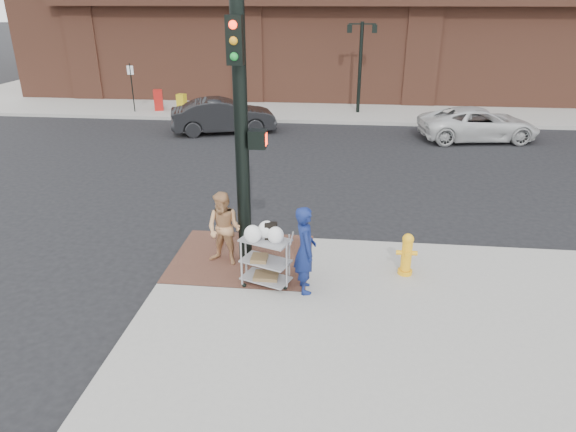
# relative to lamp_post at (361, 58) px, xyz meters

# --- Properties ---
(ground) EXTENTS (220.00, 220.00, 0.00)m
(ground) POSITION_rel_lamp_post_xyz_m (-2.00, -16.00, -2.62)
(ground) COLOR black
(ground) RESTS_ON ground
(sidewalk_far) EXTENTS (65.00, 36.00, 0.15)m
(sidewalk_far) POSITION_rel_lamp_post_xyz_m (10.50, 16.00, -2.54)
(sidewalk_far) COLOR gray
(sidewalk_far) RESTS_ON ground
(brick_curb_ramp) EXTENTS (2.80, 2.40, 0.01)m
(brick_curb_ramp) POSITION_rel_lamp_post_xyz_m (-2.60, -15.10, -2.46)
(brick_curb_ramp) COLOR #4A2C23
(brick_curb_ramp) RESTS_ON sidewalk_near
(lamp_post) EXTENTS (1.32, 0.22, 4.00)m
(lamp_post) POSITION_rel_lamp_post_xyz_m (0.00, 0.00, 0.00)
(lamp_post) COLOR black
(lamp_post) RESTS_ON sidewalk_far
(parking_sign) EXTENTS (0.05, 0.05, 2.20)m
(parking_sign) POSITION_rel_lamp_post_xyz_m (-10.50, -1.00, -1.37)
(parking_sign) COLOR black
(parking_sign) RESTS_ON sidewalk_far
(traffic_signal_pole) EXTENTS (0.61, 0.51, 5.00)m
(traffic_signal_pole) POSITION_rel_lamp_post_xyz_m (-2.48, -15.23, 0.21)
(traffic_signal_pole) COLOR black
(traffic_signal_pole) RESTS_ON sidewalk_near
(woman_blue) EXTENTS (0.53, 0.68, 1.64)m
(woman_blue) POSITION_rel_lamp_post_xyz_m (-1.21, -16.21, -1.65)
(woman_blue) COLOR navy
(woman_blue) RESTS_ON sidewalk_near
(pedestrian_tan) EXTENTS (0.86, 0.75, 1.51)m
(pedestrian_tan) POSITION_rel_lamp_post_xyz_m (-2.89, -15.34, -1.72)
(pedestrian_tan) COLOR tan
(pedestrian_tan) RESTS_ON sidewalk_near
(sedan_dark) EXTENTS (4.44, 2.66, 1.38)m
(sedan_dark) POSITION_rel_lamp_post_xyz_m (-5.51, -4.01, -1.93)
(sedan_dark) COLOR black
(sedan_dark) RESTS_ON ground
(minivan_white) EXTENTS (4.74, 2.70, 1.25)m
(minivan_white) POSITION_rel_lamp_post_xyz_m (4.54, -4.10, -1.99)
(minivan_white) COLOR silver
(minivan_white) RESTS_ON ground
(utility_cart) EXTENTS (1.00, 0.77, 1.23)m
(utility_cart) POSITION_rel_lamp_post_xyz_m (-1.95, -16.06, -1.91)
(utility_cart) COLOR gray
(utility_cart) RESTS_ON sidewalk_near
(fire_hydrant) EXTENTS (0.40, 0.28, 0.85)m
(fire_hydrant) POSITION_rel_lamp_post_xyz_m (0.68, -15.40, -2.03)
(fire_hydrant) COLOR #FFB015
(fire_hydrant) RESTS_ON sidewalk_near
(newsbox_red) EXTENTS (0.50, 0.47, 0.97)m
(newsbox_red) POSITION_rel_lamp_post_xyz_m (-9.44, -0.61, -1.98)
(newsbox_red) COLOR #AB1713
(newsbox_red) RESTS_ON sidewalk_far
(newsbox_yellow) EXTENTS (0.44, 0.41, 0.89)m
(newsbox_yellow) POSITION_rel_lamp_post_xyz_m (-8.11, -1.22, -2.02)
(newsbox_yellow) COLOR gold
(newsbox_yellow) RESTS_ON sidewalk_far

